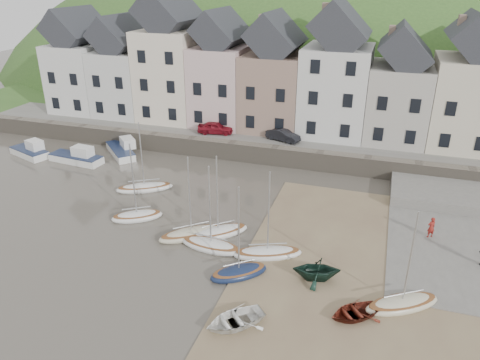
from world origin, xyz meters
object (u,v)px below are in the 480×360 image
(rowboat_white, at_px, (235,320))
(rowboat_green, at_px, (317,269))
(person_red, at_px, (431,227))
(car_right, at_px, (283,135))
(sailboat_0, at_px, (145,187))
(rowboat_red, at_px, (354,312))
(car_left, at_px, (215,128))

(rowboat_white, distance_m, rowboat_green, 6.34)
(rowboat_green, distance_m, person_red, 10.01)
(rowboat_green, bearing_deg, car_right, -175.17)
(sailboat_0, relative_size, person_red, 4.05)
(sailboat_0, xyz_separation_m, rowboat_green, (16.19, -8.08, 0.56))
(rowboat_white, bearing_deg, rowboat_green, 101.94)
(sailboat_0, height_order, rowboat_green, sailboat_0)
(rowboat_white, height_order, rowboat_red, rowboat_white)
(person_red, bearing_deg, rowboat_green, 17.50)
(sailboat_0, bearing_deg, car_right, 51.38)
(car_right, bearing_deg, sailboat_0, 161.05)
(sailboat_0, xyz_separation_m, rowboat_white, (12.73, -13.38, 0.14))
(person_red, relative_size, car_left, 0.42)
(car_left, bearing_deg, rowboat_white, -167.22)
(rowboat_green, distance_m, car_right, 21.04)
(person_red, bearing_deg, sailboat_0, -31.32)
(rowboat_green, xyz_separation_m, car_left, (-14.09, 19.88, 1.42))
(rowboat_red, bearing_deg, person_red, 117.99)
(rowboat_red, bearing_deg, rowboat_green, -175.20)
(rowboat_white, xyz_separation_m, car_left, (-10.63, 25.17, 1.83))
(sailboat_0, xyz_separation_m, car_left, (2.10, 11.79, 1.97))
(rowboat_green, height_order, person_red, person_red)
(car_left, bearing_deg, rowboat_red, -153.73)
(sailboat_0, relative_size, rowboat_white, 1.93)
(person_red, bearing_deg, car_right, -72.12)
(rowboat_white, bearing_deg, car_right, 142.60)
(sailboat_0, distance_m, car_left, 12.14)
(rowboat_white, xyz_separation_m, rowboat_red, (5.98, 2.63, -0.04))
(rowboat_red, bearing_deg, rowboat_white, -104.89)
(rowboat_green, height_order, rowboat_red, rowboat_green)
(sailboat_0, relative_size, rowboat_red, 2.19)
(sailboat_0, distance_m, rowboat_white, 18.47)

